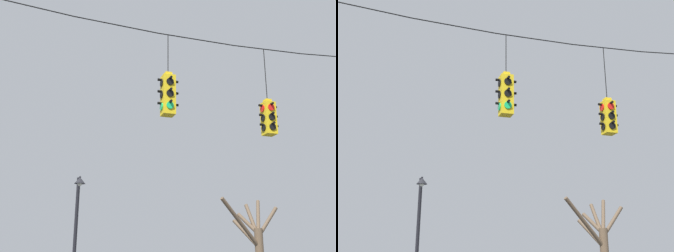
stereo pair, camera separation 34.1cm
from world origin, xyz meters
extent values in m
cylinder|color=black|center=(-4.66, -0.09, 7.95)|extent=(2.33, 0.03, 0.22)
cylinder|color=black|center=(-2.33, -0.09, 7.81)|extent=(2.33, 0.03, 0.12)
cylinder|color=black|center=(0.00, -0.09, 7.76)|extent=(2.33, 0.03, 0.03)
cylinder|color=black|center=(2.33, -0.09, 7.81)|extent=(2.33, 0.03, 0.12)
cylinder|color=black|center=(4.66, -0.09, 7.95)|extent=(2.33, 0.03, 0.22)
cube|color=yellow|center=(-0.89, -0.09, 5.93)|extent=(0.34, 0.34, 1.12)
cube|color=yellow|center=(-0.89, -0.09, 6.54)|extent=(0.19, 0.19, 0.10)
cylinder|color=black|center=(-0.89, -0.09, 7.17)|extent=(0.02, 0.02, 1.16)
cylinder|color=black|center=(-0.89, -0.28, 6.27)|extent=(0.20, 0.03, 0.20)
cylinder|color=black|center=(-0.89, -0.32, 6.36)|extent=(0.07, 0.12, 0.07)
cylinder|color=black|center=(-0.89, -0.28, 5.93)|extent=(0.20, 0.03, 0.20)
cylinder|color=black|center=(-0.89, -0.32, 6.02)|extent=(0.07, 0.12, 0.07)
cylinder|color=#19C666|center=(-0.89, -0.28, 5.59)|extent=(0.20, 0.03, 0.20)
cylinder|color=black|center=(-0.89, -0.32, 5.68)|extent=(0.07, 0.12, 0.07)
cylinder|color=black|center=(-0.89, 0.09, 6.27)|extent=(0.20, 0.03, 0.20)
cylinder|color=black|center=(-0.89, 0.14, 6.36)|extent=(0.07, 0.12, 0.07)
cylinder|color=black|center=(-0.89, 0.09, 5.93)|extent=(0.20, 0.03, 0.20)
cylinder|color=black|center=(-0.89, 0.14, 6.02)|extent=(0.07, 0.12, 0.07)
cylinder|color=#19C666|center=(-0.89, 0.09, 5.59)|extent=(0.20, 0.03, 0.20)
cylinder|color=black|center=(-0.89, 0.14, 5.68)|extent=(0.07, 0.12, 0.07)
cylinder|color=black|center=(-1.07, -0.09, 6.27)|extent=(0.03, 0.20, 0.20)
cylinder|color=black|center=(-1.12, -0.09, 6.36)|extent=(0.12, 0.07, 0.07)
cylinder|color=black|center=(-1.07, -0.09, 5.93)|extent=(0.03, 0.20, 0.20)
cylinder|color=black|center=(-1.12, -0.09, 6.02)|extent=(0.12, 0.07, 0.07)
cylinder|color=#19C666|center=(-1.07, -0.09, 5.59)|extent=(0.03, 0.20, 0.20)
cylinder|color=black|center=(-1.12, -0.09, 5.68)|extent=(0.12, 0.07, 0.07)
cylinder|color=black|center=(-0.70, -0.09, 6.27)|extent=(0.03, 0.20, 0.20)
cylinder|color=black|center=(-0.66, -0.09, 6.36)|extent=(0.12, 0.07, 0.07)
cylinder|color=black|center=(-0.70, -0.09, 5.93)|extent=(0.03, 0.20, 0.20)
cylinder|color=black|center=(-0.66, -0.09, 6.02)|extent=(0.12, 0.07, 0.07)
cylinder|color=#19C666|center=(-0.70, -0.09, 5.59)|extent=(0.03, 0.20, 0.20)
cylinder|color=black|center=(-0.66, -0.09, 5.68)|extent=(0.12, 0.07, 0.07)
cube|color=yellow|center=(2.16, -0.09, 5.58)|extent=(0.34, 0.34, 0.97)
cube|color=yellow|center=(2.16, -0.09, 6.11)|extent=(0.19, 0.19, 0.10)
cylinder|color=black|center=(2.16, -0.09, 6.98)|extent=(0.02, 0.02, 1.63)
cylinder|color=red|center=(2.16, -0.28, 5.87)|extent=(0.20, 0.03, 0.20)
cylinder|color=black|center=(2.16, -0.32, 5.96)|extent=(0.07, 0.12, 0.07)
cylinder|color=black|center=(2.16, -0.28, 5.58)|extent=(0.20, 0.03, 0.20)
cylinder|color=black|center=(2.16, -0.32, 5.67)|extent=(0.07, 0.12, 0.07)
cylinder|color=black|center=(2.16, -0.28, 5.29)|extent=(0.20, 0.03, 0.20)
cylinder|color=black|center=(2.16, -0.32, 5.38)|extent=(0.07, 0.12, 0.07)
cylinder|color=red|center=(2.16, 0.09, 5.87)|extent=(0.20, 0.03, 0.20)
cylinder|color=black|center=(2.16, 0.14, 5.96)|extent=(0.07, 0.12, 0.07)
cylinder|color=black|center=(2.16, 0.09, 5.58)|extent=(0.20, 0.03, 0.20)
cylinder|color=black|center=(2.16, 0.14, 5.67)|extent=(0.07, 0.12, 0.07)
cylinder|color=black|center=(2.16, 0.09, 5.29)|extent=(0.20, 0.03, 0.20)
cylinder|color=black|center=(2.16, 0.14, 5.38)|extent=(0.07, 0.12, 0.07)
cylinder|color=red|center=(1.98, -0.09, 5.87)|extent=(0.03, 0.20, 0.20)
cylinder|color=black|center=(1.93, -0.09, 5.96)|extent=(0.12, 0.07, 0.07)
cylinder|color=black|center=(1.98, -0.09, 5.58)|extent=(0.03, 0.20, 0.20)
cylinder|color=black|center=(1.93, -0.09, 5.67)|extent=(0.12, 0.07, 0.07)
cylinder|color=black|center=(1.98, -0.09, 5.29)|extent=(0.03, 0.20, 0.20)
cylinder|color=black|center=(1.93, -0.09, 5.38)|extent=(0.12, 0.07, 0.07)
cylinder|color=red|center=(2.35, -0.09, 5.87)|extent=(0.03, 0.20, 0.20)
cylinder|color=black|center=(2.39, -0.09, 5.96)|extent=(0.12, 0.07, 0.07)
cylinder|color=black|center=(2.35, -0.09, 5.58)|extent=(0.03, 0.20, 0.20)
cylinder|color=black|center=(2.39, -0.09, 5.67)|extent=(0.12, 0.07, 0.07)
cylinder|color=black|center=(2.35, -0.09, 5.29)|extent=(0.03, 0.20, 0.20)
cylinder|color=black|center=(2.39, -0.09, 5.38)|extent=(0.12, 0.07, 0.07)
cylinder|color=black|center=(-2.61, 4.70, 2.20)|extent=(0.12, 0.12, 4.41)
cylinder|color=black|center=(-2.61, 4.50, 4.36)|extent=(0.07, 0.41, 0.07)
cone|color=#232328|center=(-2.61, 4.29, 4.24)|extent=(0.37, 0.37, 0.22)
sphere|color=silver|center=(-2.61, 4.29, 4.13)|extent=(0.17, 0.17, 0.17)
cylinder|color=brown|center=(6.10, 6.89, 3.24)|extent=(1.28, 0.42, 1.41)
cylinder|color=brown|center=(5.63, 7.44, 3.29)|extent=(0.37, 1.49, 1.72)
cylinder|color=brown|center=(4.52, 6.42, 3.11)|extent=(2.20, 0.90, 2.09)
cylinder|color=brown|center=(5.41, 7.43, 3.17)|extent=(0.44, 1.44, 1.08)
cylinder|color=brown|center=(6.03, 7.56, 3.52)|extent=(1.18, 1.76, 1.76)
cylinder|color=brown|center=(5.27, 7.41, 2.73)|extent=(0.73, 1.44, 1.36)
camera|label=1|loc=(-4.16, -10.15, 1.85)|focal=45.00mm
camera|label=2|loc=(-3.83, -10.25, 1.85)|focal=45.00mm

